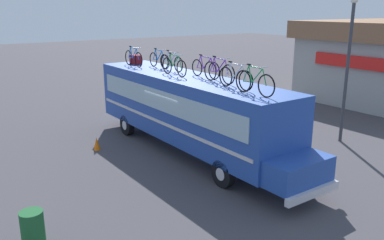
{
  "coord_description": "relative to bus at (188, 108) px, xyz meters",
  "views": [
    {
      "loc": [
        13.15,
        -9.02,
        5.73
      ],
      "look_at": [
        0.44,
        0.0,
        1.41
      ],
      "focal_mm": 37.73,
      "sensor_mm": 36.0,
      "label": 1
    }
  ],
  "objects": [
    {
      "name": "trash_bin",
      "position": [
        3.47,
        -7.1,
        -1.37
      ],
      "size": [
        0.57,
        0.57,
        0.94
      ],
      "primitive_type": "cylinder",
      "color": "#1E592D",
      "rests_on": "ground"
    },
    {
      "name": "bus",
      "position": [
        0.0,
        0.0,
        0.0
      ],
      "size": [
        11.98,
        2.4,
        3.13
      ],
      "color": "#23479E",
      "rests_on": "ground"
    },
    {
      "name": "rooftop_bicycle_1",
      "position": [
        -3.92,
        -0.36,
        1.67
      ],
      "size": [
        1.69,
        0.44,
        0.93
      ],
      "color": "black",
      "rests_on": "bus"
    },
    {
      "name": "traffic_cone",
      "position": [
        -2.36,
        -3.02,
        -1.57
      ],
      "size": [
        0.29,
        0.29,
        0.54
      ],
      "primitive_type": "cone",
      "color": "orange",
      "rests_on": "ground"
    },
    {
      "name": "rooftop_bicycle_7",
      "position": [
        2.94,
        -0.12,
        1.66
      ],
      "size": [
        1.7,
        0.44,
        0.91
      ],
      "color": "black",
      "rests_on": "bus"
    },
    {
      "name": "rooftop_bicycle_8",
      "position": [
        4.04,
        -0.3,
        1.68
      ],
      "size": [
        1.73,
        0.44,
        0.95
      ],
      "color": "black",
      "rests_on": "bus"
    },
    {
      "name": "rooftop_bicycle_3",
      "position": [
        -1.7,
        0.33,
        1.65
      ],
      "size": [
        1.71,
        0.44,
        0.87
      ],
      "color": "black",
      "rests_on": "bus"
    },
    {
      "name": "ground_plane",
      "position": [
        -0.17,
        0.0,
        -1.84
      ],
      "size": [
        120.0,
        120.0,
        0.0
      ],
      "primitive_type": "plane",
      "color": "#423F44"
    },
    {
      "name": "rooftop_bicycle_6",
      "position": [
        1.73,
        0.16,
        1.68
      ],
      "size": [
        1.75,
        0.44,
        0.95
      ],
      "color": "black",
      "rests_on": "bus"
    },
    {
      "name": "street_lamp",
      "position": [
        2.84,
        6.31,
        1.78
      ],
      "size": [
        0.31,
        0.31,
        6.24
      ],
      "color": "#38383D",
      "rests_on": "ground"
    },
    {
      "name": "rooftop_bicycle_4",
      "position": [
        -0.55,
        -0.29,
        1.66
      ],
      "size": [
        1.74,
        0.44,
        0.9
      ],
      "color": "black",
      "rests_on": "bus"
    },
    {
      "name": "rooftop_bicycle_5",
      "position": [
        0.61,
        0.39,
        1.65
      ],
      "size": [
        1.75,
        0.44,
        0.89
      ],
      "color": "black",
      "rests_on": "bus"
    },
    {
      "name": "rooftop_bicycle_2",
      "position": [
        -2.82,
        0.34,
        1.65
      ],
      "size": [
        1.61,
        0.44,
        0.87
      ],
      "color": "black",
      "rests_on": "bus"
    },
    {
      "name": "luggage_bag_1",
      "position": [
        -4.58,
        0.09,
        1.5
      ],
      "size": [
        0.61,
        0.36,
        0.43
      ],
      "primitive_type": "cube",
      "color": "maroon",
      "rests_on": "bus"
    }
  ]
}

